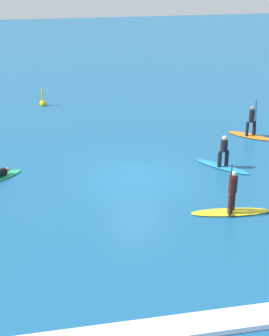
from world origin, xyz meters
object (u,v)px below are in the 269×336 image
(surfer_on_blue_board, at_px, (223,159))
(surfer_on_orange_board, at_px, (251,129))
(surfer_on_yellow_board, at_px, (231,202))
(marker_buoy, at_px, (43,103))

(surfer_on_blue_board, bearing_deg, surfer_on_orange_board, -77.85)
(surfer_on_blue_board, xyz_separation_m, surfer_on_orange_board, (3.10, 3.97, 0.00))
(surfer_on_yellow_board, bearing_deg, surfer_on_blue_board, -99.71)
(surfer_on_yellow_board, relative_size, surfer_on_orange_board, 1.39)
(surfer_on_blue_board, relative_size, marker_buoy, 2.11)
(surfer_on_orange_board, bearing_deg, surfer_on_yellow_board, -71.69)
(marker_buoy, bearing_deg, surfer_on_yellow_board, -67.73)
(marker_buoy, bearing_deg, surfer_on_orange_board, -37.04)
(surfer_on_yellow_board, relative_size, marker_buoy, 2.67)
(surfer_on_blue_board, bearing_deg, marker_buoy, -6.44)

